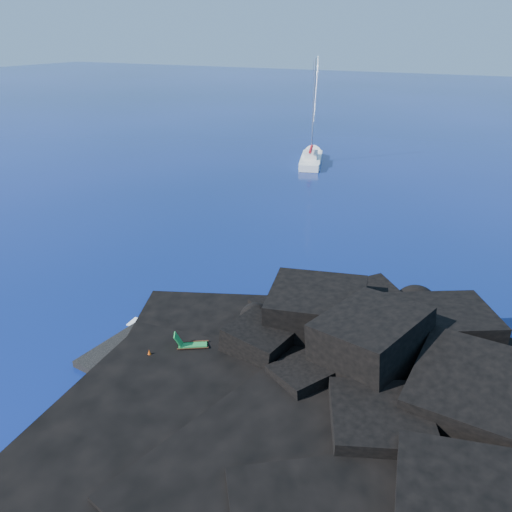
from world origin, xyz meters
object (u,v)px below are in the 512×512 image
(sailboat, at_px, (311,163))
(deck_chair, at_px, (193,341))
(marker_cone, at_px, (150,354))
(sunbather, at_px, (197,350))

(sailboat, height_order, deck_chair, sailboat)
(sailboat, distance_m, deck_chair, 42.87)
(deck_chair, xyz_separation_m, marker_cone, (-1.57, -1.59, -0.30))
(deck_chair, xyz_separation_m, sunbather, (0.26, -0.02, -0.41))
(sailboat, bearing_deg, sunbather, -94.27)
(sailboat, height_order, sunbather, sailboat)
(sailboat, bearing_deg, marker_cone, -97.04)
(sailboat, bearing_deg, deck_chair, -94.60)
(deck_chair, relative_size, sunbather, 1.02)
(sunbather, height_order, marker_cone, marker_cone)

